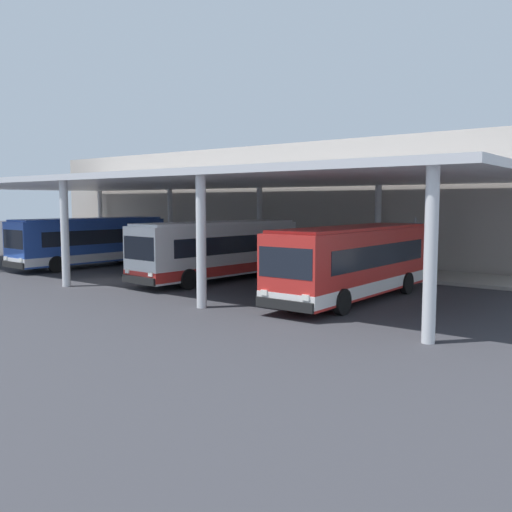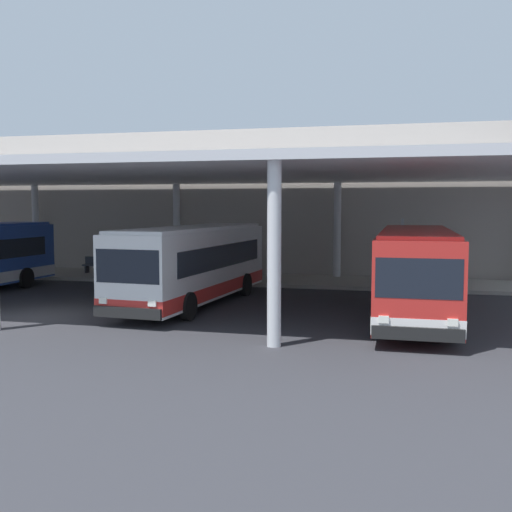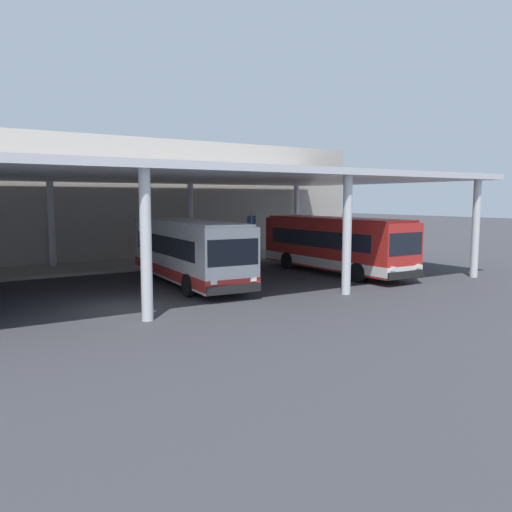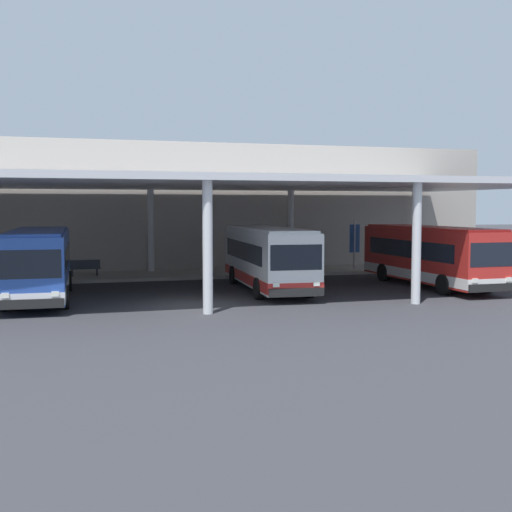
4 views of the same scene
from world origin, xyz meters
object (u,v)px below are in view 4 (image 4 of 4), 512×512
bus_second_bay (268,257)px  bus_middle_bay (430,255)px  banner_sign (355,241)px  bench_waiting (84,268)px  bus_nearest_bay (39,263)px

bus_second_bay → bus_middle_bay: 8.74m
bus_second_bay → bus_middle_bay: same height
bus_second_bay → bus_middle_bay: (8.68, -1.03, 0.00)m
bus_second_bay → banner_sign: bearing=41.0°
bus_second_bay → bench_waiting: 11.80m
bus_nearest_bay → bus_middle_bay: bearing=-2.4°
bus_nearest_bay → bus_second_bay: same height
bus_nearest_bay → bench_waiting: bus_nearest_bay is taller
bus_nearest_bay → banner_sign: 20.48m
bus_nearest_bay → bench_waiting: size_ratio=5.90×
bus_middle_bay → bench_waiting: bearing=152.6°
bus_nearest_bay → bus_second_bay: 10.98m
bus_middle_bay → bench_waiting: (-17.32, 9.00, -0.99)m
bus_middle_bay → banner_sign: bearing=93.7°
bus_nearest_bay → bus_second_bay: size_ratio=0.99×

